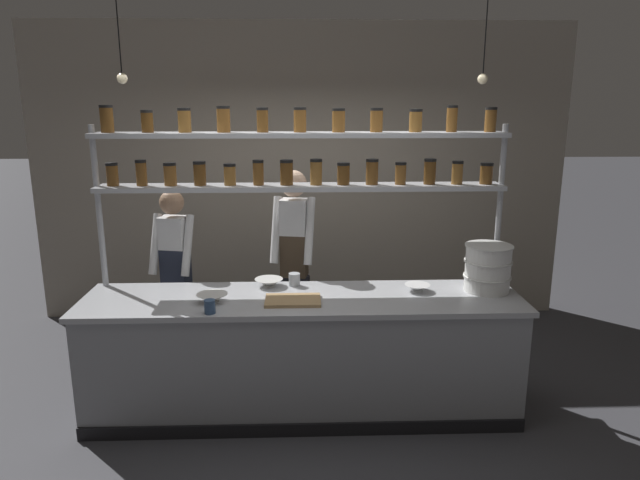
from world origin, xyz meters
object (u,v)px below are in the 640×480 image
prep_bowl_center_back (417,288)px  serving_cup_front (294,279)px  chef_center (294,256)px  serving_cup_by_board (210,307)px  cutting_board (293,300)px  prep_bowl_center_front (269,283)px  container_stack (488,268)px  chef_left (176,270)px  prep_bowl_near_left (212,298)px  spice_shelf_unit (301,165)px

prep_bowl_center_back → serving_cup_front: serving_cup_front is taller
chef_center → serving_cup_by_board: bearing=-107.2°
cutting_board → prep_bowl_center_front: prep_bowl_center_front is taller
container_stack → prep_bowl_center_front: container_stack is taller
container_stack → prep_bowl_center_front: size_ratio=1.63×
prep_bowl_center_back → chef_left: bearing=161.9°
prep_bowl_center_back → container_stack: bearing=-0.4°
prep_bowl_near_left → serving_cup_by_board: size_ratio=2.35×
chef_center → prep_bowl_near_left: 1.02m
serving_cup_by_board → chef_left: bearing=113.3°
spice_shelf_unit → cutting_board: size_ratio=7.83×
spice_shelf_unit → container_stack: 1.62m
prep_bowl_center_back → serving_cup_front: size_ratio=1.96×
serving_cup_by_board → prep_bowl_center_back: bearing=15.3°
prep_bowl_near_left → serving_cup_by_board: bearing=-85.5°
chef_left → prep_bowl_center_front: 0.96m
spice_shelf_unit → serving_cup_front: bearing=-135.5°
container_stack → cutting_board: (-1.48, -0.20, -0.17)m
prep_bowl_center_back → serving_cup_by_board: (-1.51, -0.41, 0.02)m
cutting_board → prep_bowl_near_left: (-0.58, 0.02, 0.02)m
spice_shelf_unit → serving_cup_by_board: bearing=-134.6°
prep_bowl_center_front → prep_bowl_center_back: (1.14, -0.16, -0.00)m
container_stack → serving_cup_by_board: size_ratio=3.75×
prep_bowl_center_front → serving_cup_front: (0.20, 0.01, 0.02)m
chef_left → prep_bowl_near_left: bearing=-50.4°
chef_center → spice_shelf_unit: bearing=-70.6°
spice_shelf_unit → prep_bowl_center_back: bearing=-14.3°
prep_bowl_center_back → chef_center: bearing=145.7°
spice_shelf_unit → serving_cup_front: (-0.06, -0.06, -0.89)m
cutting_board → serving_cup_front: 0.38m
prep_bowl_near_left → serving_cup_front: 0.69m
chef_left → serving_cup_by_board: (0.45, -1.05, 0.05)m
chef_left → container_stack: chef_left is taller
prep_bowl_near_left → prep_bowl_center_front: (0.39, 0.35, -0.00)m
chef_left → prep_bowl_center_back: chef_left is taller
serving_cup_front → chef_left: bearing=155.3°
container_stack → prep_bowl_center_back: size_ratio=1.84×
chef_center → prep_bowl_near_left: bearing=-114.1°
chef_center → container_stack: 1.61m
container_stack → serving_cup_front: (-1.47, 0.17, -0.13)m
spice_shelf_unit → cutting_board: bearing=-98.5°
container_stack → prep_bowl_center_back: bearing=179.6°
prep_bowl_near_left → container_stack: bearing=5.2°
serving_cup_by_board → cutting_board: bearing=20.1°
chef_center → prep_bowl_center_front: (-0.19, -0.49, -0.08)m
chef_center → serving_cup_front: chef_center is taller
container_stack → serving_cup_front: size_ratio=3.62×
spice_shelf_unit → container_stack: size_ratio=8.72×
chef_left → cutting_board: 1.33m
chef_left → chef_center: size_ratio=0.91×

